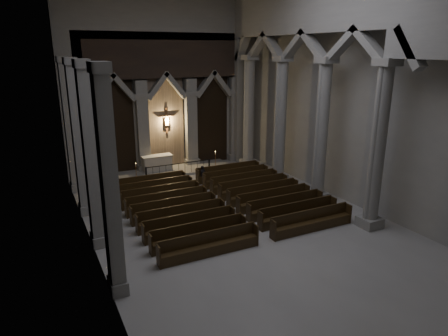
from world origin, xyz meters
The scene contains 11 objects.
room centered at (0.00, 0.00, 7.60)m, with size 24.00×24.10×12.00m.
sanctuary_wall centered at (0.00, 11.54, 6.62)m, with size 14.00×0.77×12.00m.
right_arcade centered at (5.50, 1.33, 7.83)m, with size 1.00×24.00×12.00m.
left_pilasters centered at (-6.75, 3.50, 3.91)m, with size 0.60×13.00×8.03m.
sanctuary_step centered at (0.00, 10.60, 0.07)m, with size 8.50×2.60×0.15m, color gray.
altar centered at (-1.09, 10.91, 0.70)m, with size 2.16×0.86×1.09m.
altar_rail centered at (0.00, 9.49, 0.61)m, with size 4.68×0.09×0.92m.
candle_stand_left centered at (-2.98, 9.40, 0.36)m, with size 0.22×0.22×1.32m.
candle_stand_right centered at (2.85, 9.61, 0.38)m, with size 0.24×0.24×1.41m.
pews centered at (0.00, 2.88, 0.33)m, with size 9.93×9.34×1.01m.
worshipper centered at (0.86, 7.29, 0.58)m, with size 0.42×0.28×1.16m, color black.
Camera 1 is at (-8.92, -15.44, 8.36)m, focal length 32.00 mm.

